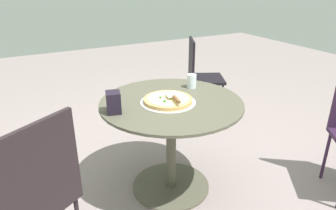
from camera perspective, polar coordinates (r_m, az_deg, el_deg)
The scene contains 8 objects.
ground_plane at distance 2.44m, azimuth 0.55°, elevation -14.85°, with size 10.00×10.00×0.00m, color gray.
patio_table at distance 2.17m, azimuth 0.60°, elevation -4.42°, with size 0.98×0.98×0.71m.
pizza_on_tray at distance 2.05m, azimuth -0.00°, elevation 0.89°, with size 0.37×0.37×0.05m.
pizza_server at distance 2.01m, azimuth 1.12°, elevation 1.49°, with size 0.10×0.22×0.02m.
drinking_cup at distance 2.32m, azimuth 4.43°, elevation 4.45°, with size 0.07×0.07×0.10m, color silver.
napkin_dispenser at distance 1.91m, azimuth -10.11°, elevation 0.49°, with size 0.10×0.09×0.13m, color black.
patio_chair_near at distance 3.42m, azimuth 5.99°, elevation 6.03°, with size 0.50×0.50×0.87m.
patio_chair_far at distance 1.65m, azimuth -24.39°, elevation -14.95°, with size 0.58×0.58×0.94m.
Camera 1 is at (-0.93, -1.68, 1.50)m, focal length 32.74 mm.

